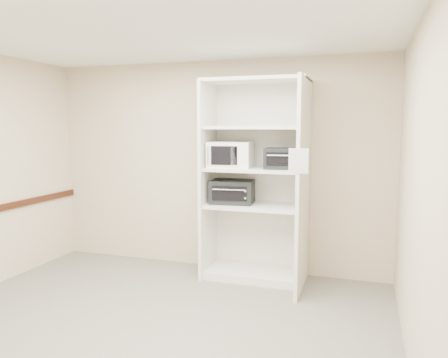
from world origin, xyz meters
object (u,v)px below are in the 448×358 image
(microwave, at_px, (231,155))
(toaster_oven_lower, at_px, (232,192))
(toaster_oven_upper, at_px, (284,159))
(shelving_unit, at_px, (259,188))

(microwave, height_order, toaster_oven_lower, microwave)
(toaster_oven_lower, bearing_deg, toaster_oven_upper, -12.66)
(toaster_oven_upper, xyz_separation_m, toaster_oven_lower, (-0.64, 0.07, -0.43))
(toaster_oven_upper, bearing_deg, microwave, 175.35)
(microwave, distance_m, toaster_oven_lower, 0.46)
(shelving_unit, bearing_deg, microwave, -175.10)
(toaster_oven_upper, distance_m, toaster_oven_lower, 0.78)
(shelving_unit, height_order, microwave, shelving_unit)
(shelving_unit, distance_m, microwave, 0.53)
(shelving_unit, distance_m, toaster_oven_upper, 0.48)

